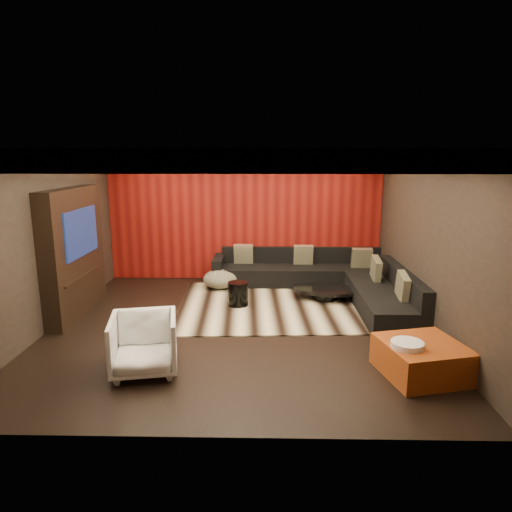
{
  "coord_description": "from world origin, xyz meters",
  "views": [
    {
      "loc": [
        0.46,
        -7.02,
        2.74
      ],
      "look_at": [
        0.3,
        0.6,
        1.05
      ],
      "focal_mm": 32.0,
      "sensor_mm": 36.0,
      "label": 1
    }
  ],
  "objects_px": {
    "drum_stool": "(238,294)",
    "armchair": "(144,344)",
    "coffee_table": "(325,293)",
    "orange_ottoman": "(422,359)",
    "sectional_sofa": "(328,281)",
    "white_side_table": "(406,360)"
  },
  "relations": [
    {
      "from": "drum_stool",
      "to": "armchair",
      "type": "bearing_deg",
      "value": -111.65
    },
    {
      "from": "coffee_table",
      "to": "white_side_table",
      "type": "distance_m",
      "value": 3.25
    },
    {
      "from": "coffee_table",
      "to": "orange_ottoman",
      "type": "height_order",
      "value": "orange_ottoman"
    },
    {
      "from": "orange_ottoman",
      "to": "drum_stool",
      "type": "bearing_deg",
      "value": 133.3
    },
    {
      "from": "white_side_table",
      "to": "sectional_sofa",
      "type": "xyz_separation_m",
      "value": [
        -0.48,
        3.61,
        0.01
      ]
    },
    {
      "from": "drum_stool",
      "to": "white_side_table",
      "type": "height_order",
      "value": "white_side_table"
    },
    {
      "from": "drum_stool",
      "to": "armchair",
      "type": "height_order",
      "value": "armchair"
    },
    {
      "from": "armchair",
      "to": "coffee_table",
      "type": "bearing_deg",
      "value": 37.39
    },
    {
      "from": "coffee_table",
      "to": "sectional_sofa",
      "type": "height_order",
      "value": "sectional_sofa"
    },
    {
      "from": "orange_ottoman",
      "to": "armchair",
      "type": "xyz_separation_m",
      "value": [
        -3.54,
        0.01,
        0.17
      ]
    },
    {
      "from": "coffee_table",
      "to": "sectional_sofa",
      "type": "distance_m",
      "value": 0.45
    },
    {
      "from": "drum_stool",
      "to": "orange_ottoman",
      "type": "bearing_deg",
      "value": -46.7
    },
    {
      "from": "white_side_table",
      "to": "orange_ottoman",
      "type": "distance_m",
      "value": 0.27
    },
    {
      "from": "armchair",
      "to": "orange_ottoman",
      "type": "bearing_deg",
      "value": -11.22
    },
    {
      "from": "drum_stool",
      "to": "sectional_sofa",
      "type": "relative_size",
      "value": 0.12
    },
    {
      "from": "white_side_table",
      "to": "sectional_sofa",
      "type": "height_order",
      "value": "sectional_sofa"
    },
    {
      "from": "white_side_table",
      "to": "armchair",
      "type": "bearing_deg",
      "value": 177.74
    },
    {
      "from": "coffee_table",
      "to": "armchair",
      "type": "relative_size",
      "value": 1.54
    },
    {
      "from": "coffee_table",
      "to": "orange_ottoman",
      "type": "xyz_separation_m",
      "value": [
        0.83,
        -3.06,
        0.08
      ]
    },
    {
      "from": "sectional_sofa",
      "to": "white_side_table",
      "type": "bearing_deg",
      "value": -82.43
    },
    {
      "from": "armchair",
      "to": "sectional_sofa",
      "type": "xyz_separation_m",
      "value": [
        2.82,
        3.48,
        -0.12
      ]
    },
    {
      "from": "coffee_table",
      "to": "orange_ottoman",
      "type": "relative_size",
      "value": 1.34
    }
  ]
}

